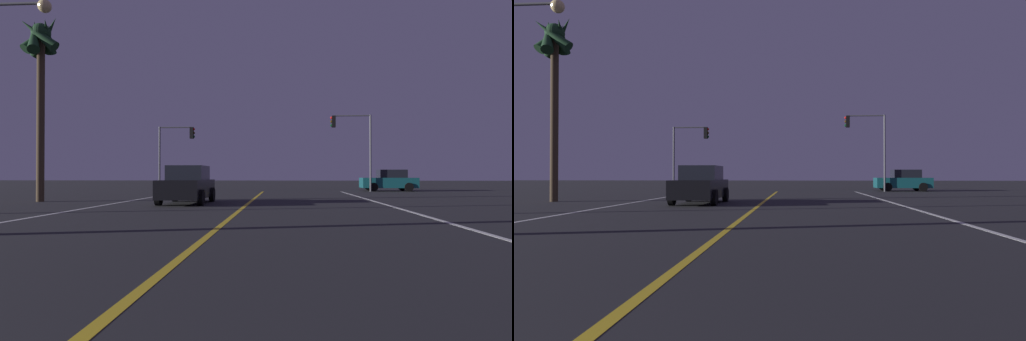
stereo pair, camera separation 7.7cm
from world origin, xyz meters
TOP-DOWN VIEW (x-y plane):
  - lane_edge_right at (5.98, 14.10)m, footprint 0.16×40.20m
  - lane_edge_left at (-5.98, 14.10)m, footprint 0.16×40.20m
  - lane_center_divider at (0.00, 14.10)m, footprint 0.16×40.20m
  - car_oncoming at (-2.74, 20.24)m, footprint 2.02×4.30m
  - car_crossing_side at (9.99, 35.79)m, footprint 4.30×2.02m
  - traffic_light_near_right at (6.89, 34.70)m, footprint 3.15×0.36m
  - traffic_light_near_left at (-6.91, 34.70)m, footprint 2.93×0.36m
  - street_lamp_left_mid at (-7.67, 14.78)m, footprint 2.29×0.44m
  - palm_tree_left_mid at (-10.10, 21.02)m, footprint 1.98×2.06m

SIDE VIEW (x-z plane):
  - lane_edge_right at x=5.98m, z-range 0.00..0.01m
  - lane_edge_left at x=-5.98m, z-range 0.00..0.01m
  - lane_center_divider at x=0.00m, z-range 0.00..0.01m
  - car_oncoming at x=-2.74m, z-range -0.03..1.67m
  - car_crossing_side at x=9.99m, z-range -0.03..1.67m
  - traffic_light_near_left at x=-6.91m, z-range 1.25..6.38m
  - traffic_light_near_right at x=6.89m, z-range 1.41..7.35m
  - street_lamp_left_mid at x=-7.67m, z-range 1.04..8.12m
  - palm_tree_left_mid at x=-10.10m, z-range 2.64..11.69m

